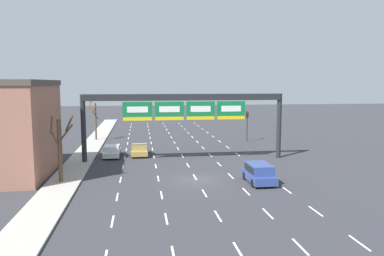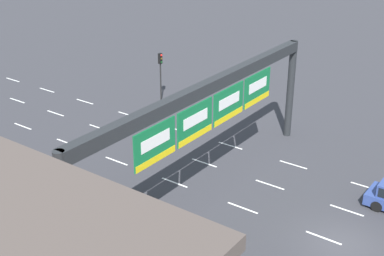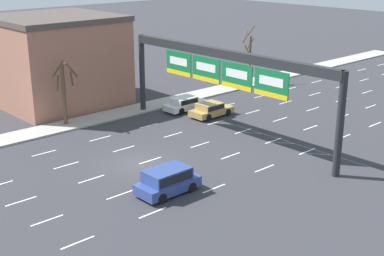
{
  "view_description": "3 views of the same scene",
  "coord_description": "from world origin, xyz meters",
  "views": [
    {
      "loc": [
        -4.84,
        -31.53,
        8.44
      ],
      "look_at": [
        0.43,
        5.97,
        3.87
      ],
      "focal_mm": 35.0,
      "sensor_mm": 36.0,
      "label": 1
    },
    {
      "loc": [
        -23.14,
        -7.15,
        16.87
      ],
      "look_at": [
        -0.26,
        9.45,
        4.28
      ],
      "focal_mm": 50.0,
      "sensor_mm": 36.0,
      "label": 2
    },
    {
      "loc": [
        28.82,
        -21.2,
        14.4
      ],
      "look_at": [
        3.38,
        2.04,
        3.09
      ],
      "focal_mm": 50.0,
      "sensor_mm": 36.0,
      "label": 3
    }
  ],
  "objects": [
    {
      "name": "ground_plane",
      "position": [
        0.0,
        0.0,
        0.0
      ],
      "size": [
        220.0,
        220.0,
        0.0
      ],
      "primitive_type": "plane",
      "color": "#333338"
    },
    {
      "name": "car_white",
      "position": [
        -8.04,
        11.55,
        0.72
      ],
      "size": [
        1.85,
        4.41,
        1.34
      ],
      "color": "silver",
      "rests_on": "ground_plane"
    },
    {
      "name": "lane_dashes",
      "position": [
        0.0,
        13.5,
        0.0
      ],
      "size": [
        13.32,
        67.0,
        0.01
      ],
      "color": "white",
      "rests_on": "ground_plane"
    },
    {
      "name": "car_gold",
      "position": [
        -4.95,
        11.97,
        0.71
      ],
      "size": [
        1.95,
        4.17,
        1.32
      ],
      "color": "#A88947",
      "rests_on": "ground_plane"
    },
    {
      "name": "traffic_light_near_gantry",
      "position": [
        10.56,
        20.6,
        3.12
      ],
      "size": [
        0.3,
        0.35,
        4.35
      ],
      "color": "black",
      "rests_on": "ground_plane"
    },
    {
      "name": "sign_gantry",
      "position": [
        -0.0,
        8.5,
        5.85
      ],
      "size": [
        21.92,
        0.7,
        7.26
      ],
      "color": "#232628",
      "rests_on": "ground_plane"
    }
  ]
}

